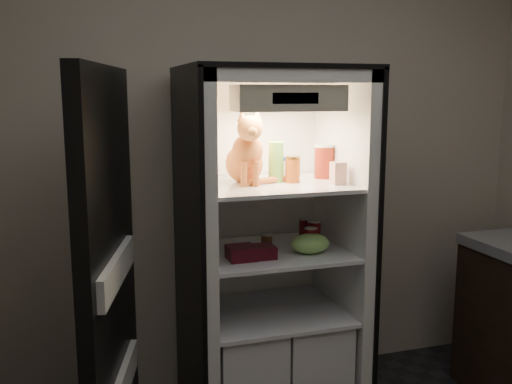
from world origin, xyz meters
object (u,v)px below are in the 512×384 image
soda_can_c (311,240)px  soda_can_b (314,233)px  pepper_jar (324,161)px  cream_carton (338,173)px  parmesan_shaker (276,162)px  grape_bag (310,243)px  berry_box_right (262,252)px  berry_box_left (241,253)px  mayo_tub (281,168)px  condiment_jar (267,241)px  salsa_jar (293,169)px  tabby_cat (246,156)px  refrigerator (269,274)px  soda_can_a (305,230)px

soda_can_c → soda_can_b: bearing=58.5°
pepper_jar → cream_carton: pepper_jar is taller
parmesan_shaker → pepper_jar: size_ratio=1.14×
grape_bag → berry_box_right: size_ratio=1.68×
cream_carton → grape_bag: size_ratio=0.55×
berry_box_left → mayo_tub: bearing=40.5°
mayo_tub → grape_bag: mayo_tub is taller
condiment_jar → grape_bag: grape_bag is taller
salsa_jar → berry_box_left: (-0.31, -0.11, -0.38)m
parmesan_shaker → cream_carton: size_ratio=1.85×
mayo_tub → salsa_jar: size_ratio=0.87×
tabby_cat → refrigerator: bearing=14.9°
mayo_tub → berry_box_right: (-0.19, -0.25, -0.38)m
mayo_tub → berry_box_left: size_ratio=0.88×
cream_carton → berry_box_right: (-0.40, 0.01, -0.38)m
parmesan_shaker → salsa_jar: parmesan_shaker is taller
soda_can_a → grape_bag: (-0.07, -0.24, -0.01)m
mayo_tub → soda_can_b: (0.15, -0.12, -0.34)m
soda_can_a → cream_carton: bearing=-74.1°
berry_box_right → grape_bag: bearing=0.5°
parmesan_shaker → soda_can_c: (0.15, -0.12, -0.39)m
mayo_tub → soda_can_c: bearing=-68.3°
refrigerator → parmesan_shaker: bearing=-39.2°
mayo_tub → berry_box_left: (-0.29, -0.25, -0.38)m
refrigerator → pepper_jar: bearing=4.5°
soda_can_a → berry_box_right: (-0.33, -0.24, -0.03)m
cream_carton → grape_bag: (-0.14, 0.01, -0.36)m
soda_can_c → berry_box_left: (-0.38, -0.03, -0.03)m
grape_bag → cream_carton: bearing=-5.0°
mayo_tub → soda_can_b: mayo_tub is taller
parmesan_shaker → soda_can_c: parmesan_shaker is taller
condiment_jar → grape_bag: size_ratio=0.40×
berry_box_right → soda_can_a: bearing=36.2°
cream_carton → condiment_jar: cream_carton is taller
refrigerator → berry_box_left: (-0.20, -0.18, 0.18)m
cream_carton → soda_can_b: (-0.06, 0.15, -0.34)m
salsa_jar → soda_can_c: (0.07, -0.08, -0.36)m
refrigerator → soda_can_b: 0.32m
salsa_jar → cream_carton: size_ratio=1.21×
refrigerator → soda_can_b: refrigerator is taller
condiment_jar → pepper_jar: bearing=10.1°
soda_can_a → soda_can_b: size_ratio=0.94×
salsa_jar → cream_carton: salsa_jar is taller
soda_can_b → berry_box_right: 0.36m
pepper_jar → berry_box_right: bearing=-153.7°
salsa_jar → pepper_jar: size_ratio=0.74×
soda_can_c → berry_box_right: 0.28m
cream_carton → condiment_jar: bearing=154.7°
soda_can_a → soda_can_b: (0.01, -0.10, 0.00)m
tabby_cat → mayo_tub: tabby_cat is taller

